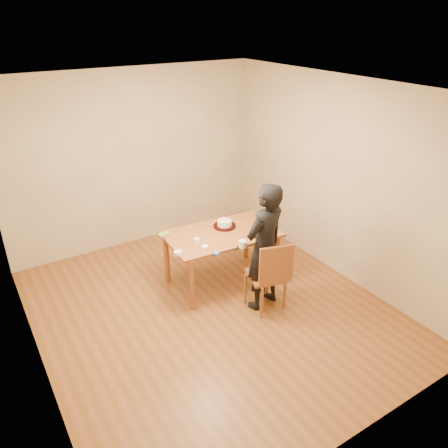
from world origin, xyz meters
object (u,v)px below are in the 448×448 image
dining_chair (265,276)px  person (265,248)px  cake (225,223)px  cake_plate (225,226)px  dining_table (222,234)px

dining_chair → person: person is taller
dining_chair → cake: bearing=107.3°
cake_plate → person: size_ratio=0.19×
cake_plate → cake: cake is taller
dining_chair → cake_plate: bearing=107.3°
cake_plate → person: bearing=-88.5°
cake → person: 0.87m
dining_table → person: bearing=-74.2°
dining_table → person: person is taller
cake_plate → person: (0.02, -0.87, 0.07)m
dining_chair → cake: 0.98m
cake_plate → cake: (0.00, 0.00, 0.04)m
dining_chair → cake_plate: size_ratio=1.35×
dining_table → cake_plate: (0.13, 0.14, 0.03)m
cake → person: bearing=-88.5°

